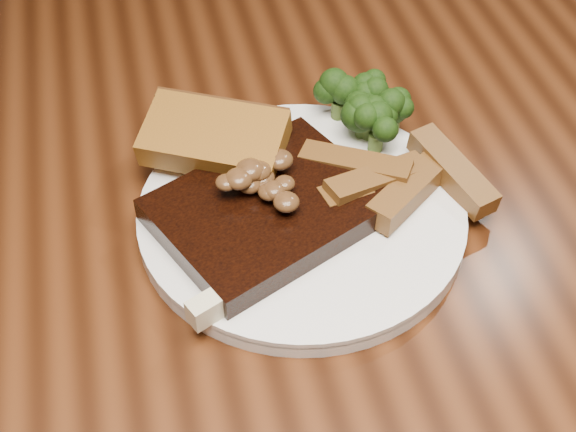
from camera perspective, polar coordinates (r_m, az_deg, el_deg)
The scene contains 9 objects.
dining_table at distance 0.69m, azimuth -1.51°, elevation -7.41°, with size 1.60×0.90×0.75m.
chair_far at distance 1.22m, azimuth -5.28°, elevation 9.90°, with size 0.55×0.55×0.90m.
plate at distance 0.63m, azimuth 0.98°, elevation -0.02°, with size 0.26×0.26×0.01m, color white.
steak at distance 0.61m, azimuth -1.45°, elevation 0.39°, with size 0.16×0.12×0.02m, color black.
steak_bone at distance 0.58m, azimuth -0.28°, elevation -3.63°, with size 0.16×0.01×0.02m, color beige.
mushroom_pile at distance 0.60m, azimuth -1.84°, elevation 2.47°, with size 0.06×0.06×0.03m, color #55341A, non-canonical shape.
garlic_bread at distance 0.66m, azimuth -5.14°, elevation 4.23°, with size 0.11×0.06×0.02m, color #8E5419.
potato_wedges at distance 0.65m, azimuth 6.87°, elevation 2.87°, with size 0.12×0.12×0.02m, color brown, non-canonical shape.
broccoli_cluster at distance 0.69m, azimuth 5.43°, elevation 7.05°, with size 0.07×0.07×0.04m, color #1C370C, non-canonical shape.
Camera 1 is at (-0.08, -0.40, 1.22)m, focal length 50.00 mm.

